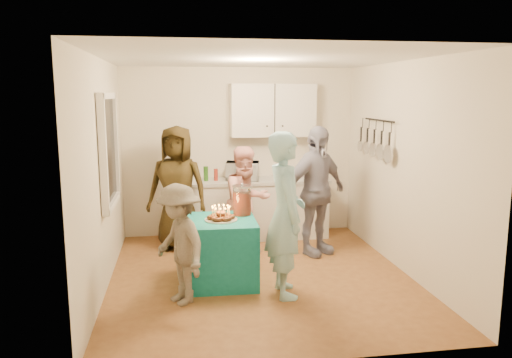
{
  "coord_description": "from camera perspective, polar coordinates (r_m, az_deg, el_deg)",
  "views": [
    {
      "loc": [
        -0.96,
        -5.72,
        2.21
      ],
      "look_at": [
        0.0,
        0.35,
        1.15
      ],
      "focal_mm": 35.0,
      "sensor_mm": 36.0,
      "label": 1
    }
  ],
  "objects": [
    {
      "name": "punch_jar",
      "position": [
        6.0,
        -1.61,
        -2.52
      ],
      "size": [
        0.22,
        0.22,
        0.34
      ],
      "primitive_type": "cylinder",
      "color": "#B82C0E",
      "rests_on": "party_table"
    },
    {
      "name": "upper_cabinet",
      "position": [
        7.71,
        1.94,
        7.85
      ],
      "size": [
        1.3,
        0.3,
        0.8
      ],
      "primitive_type": "cube",
      "color": "white",
      "rests_on": "back_wall"
    },
    {
      "name": "microwave",
      "position": [
        7.57,
        -1.55,
        0.94
      ],
      "size": [
        0.54,
        0.42,
        0.27
      ],
      "primitive_type": "imported",
      "rotation": [
        0.0,
        0.0,
        -0.17
      ],
      "color": "white",
      "rests_on": "countertop"
    },
    {
      "name": "woman_back_right",
      "position": [
        6.87,
        6.84,
        -1.37
      ],
      "size": [
        1.12,
        0.89,
        1.78
      ],
      "primitive_type": "imported",
      "rotation": [
        0.0,
        0.0,
        0.51
      ],
      "color": "#131139",
      "rests_on": "floor"
    },
    {
      "name": "donut_cake",
      "position": [
        5.77,
        -4.03,
        -3.85
      ],
      "size": [
        0.38,
        0.38,
        0.18
      ],
      "primitive_type": null,
      "color": "#381C0C",
      "rests_on": "party_table"
    },
    {
      "name": "woman_back_left",
      "position": [
        7.17,
        -8.97,
        -1.01
      ],
      "size": [
        0.99,
        0.8,
        1.76
      ],
      "primitive_type": "imported",
      "rotation": [
        0.0,
        0.0,
        -0.31
      ],
      "color": "#4F3D16",
      "rests_on": "floor"
    },
    {
      "name": "left_wall",
      "position": [
        5.85,
        -17.13,
        0.41
      ],
      "size": [
        4.0,
        4.0,
        0.0
      ],
      "primitive_type": "plane",
      "color": "silver",
      "rests_on": "floor"
    },
    {
      "name": "counter",
      "position": [
        7.71,
        -0.11,
        -3.55
      ],
      "size": [
        2.2,
        0.58,
        0.86
      ],
      "primitive_type": "cube",
      "color": "white",
      "rests_on": "floor"
    },
    {
      "name": "pot_rack",
      "position": [
        6.98,
        13.66,
        4.5
      ],
      "size": [
        0.12,
        1.0,
        0.6
      ],
      "primitive_type": "cube",
      "color": "black",
      "rests_on": "right_wall"
    },
    {
      "name": "floor",
      "position": [
        6.2,
        0.52,
        -11.08
      ],
      "size": [
        4.0,
        4.0,
        0.0
      ],
      "primitive_type": "plane",
      "color": "brown",
      "rests_on": "ground"
    },
    {
      "name": "party_table",
      "position": [
        5.93,
        -4.24,
        -8.21
      ],
      "size": [
        0.87,
        0.87,
        0.76
      ],
      "primitive_type": "cube",
      "rotation": [
        0.0,
        0.0,
        -0.02
      ],
      "color": "#127777",
      "rests_on": "floor"
    },
    {
      "name": "window_night",
      "position": [
        6.11,
        -16.59,
        3.18
      ],
      "size": [
        0.04,
        1.0,
        1.2
      ],
      "primitive_type": "cube",
      "color": "black",
      "rests_on": "left_wall"
    },
    {
      "name": "ceiling",
      "position": [
        5.81,
        0.56,
        13.64
      ],
      "size": [
        4.0,
        4.0,
        0.0
      ],
      "primitive_type": "plane",
      "color": "white",
      "rests_on": "floor"
    },
    {
      "name": "woman_back_center",
      "position": [
        6.77,
        -1.07,
        -2.62
      ],
      "size": [
        0.9,
        0.82,
        1.51
      ],
      "primitive_type": "imported",
      "rotation": [
        0.0,
        0.0,
        0.42
      ],
      "color": "#D66F71",
      "rests_on": "floor"
    },
    {
      "name": "child_near_left",
      "position": [
        5.34,
        -8.76,
        -7.38
      ],
      "size": [
        0.81,
        0.96,
        1.29
      ],
      "primitive_type": "imported",
      "rotation": [
        0.0,
        0.0,
        -1.08
      ],
      "color": "#5F574C",
      "rests_on": "floor"
    },
    {
      "name": "countertop",
      "position": [
        7.62,
        -0.11,
        -0.22
      ],
      "size": [
        2.24,
        0.62,
        0.05
      ],
      "primitive_type": "cube",
      "color": "beige",
      "rests_on": "counter"
    },
    {
      "name": "man_birthday",
      "position": [
        5.44,
        3.38,
        -4.09
      ],
      "size": [
        0.44,
        0.67,
        1.81
      ],
      "primitive_type": "imported",
      "rotation": [
        0.0,
        0.0,
        1.58
      ],
      "color": "#9FD7E7",
      "rests_on": "floor"
    },
    {
      "name": "right_wall",
      "position": [
        6.41,
        16.61,
        1.22
      ],
      "size": [
        4.0,
        4.0,
        0.0
      ],
      "primitive_type": "plane",
      "color": "silver",
      "rests_on": "floor"
    },
    {
      "name": "back_wall",
      "position": [
        7.83,
        -1.9,
        3.11
      ],
      "size": [
        3.6,
        3.6,
        0.0
      ],
      "primitive_type": "plane",
      "color": "silver",
      "rests_on": "floor"
    }
  ]
}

